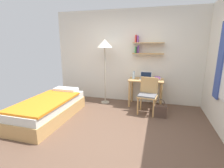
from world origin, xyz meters
TOP-DOWN VIEW (x-y plane):
  - ground_plane at (0.00, 0.00)m, footprint 5.28×5.28m
  - wall_back at (0.01, 2.02)m, footprint 4.40×0.27m
  - bed at (-1.47, 0.26)m, footprint 0.87×1.88m
  - desk at (0.54, 1.70)m, footprint 0.91×0.53m
  - desk_chair at (0.63, 1.21)m, footprint 0.49×0.43m
  - standing_lamp at (-0.59, 1.61)m, footprint 0.42×0.42m
  - laptop at (0.52, 1.72)m, footprint 0.31×0.21m
  - water_bottle at (0.20, 1.67)m, footprint 0.06×0.06m
  - book_stack at (0.82, 1.75)m, footprint 0.19×0.23m
  - handbag at (0.93, 1.03)m, footprint 0.31×0.13m

SIDE VIEW (x-z plane):
  - ground_plane at x=0.00m, z-range 0.00..0.00m
  - handbag at x=0.93m, z-range -0.07..0.37m
  - bed at x=-1.47m, z-range -0.03..0.51m
  - desk_chair at x=0.63m, z-range 0.05..0.93m
  - desk at x=0.54m, z-range 0.21..0.95m
  - book_stack at x=0.82m, z-range 0.74..0.81m
  - laptop at x=0.52m, z-range 0.69..0.89m
  - water_bottle at x=0.20m, z-range 0.74..0.95m
  - wall_back at x=0.01m, z-range 0.01..2.61m
  - standing_lamp at x=-0.59m, z-range 0.69..2.48m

